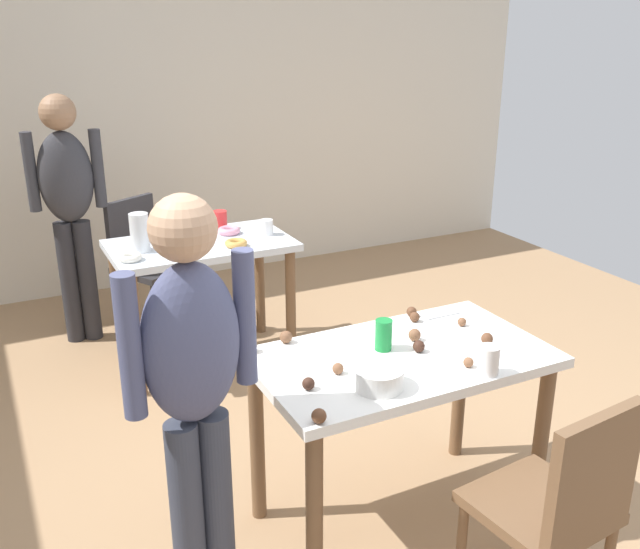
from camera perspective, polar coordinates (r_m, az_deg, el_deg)
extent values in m
plane|color=#9E7A56|center=(3.16, 4.60, -18.16)|extent=(6.40, 6.40, 0.00)
cube|color=beige|center=(5.51, -12.80, 12.72)|extent=(6.40, 0.10, 2.60)
cube|color=white|center=(2.72, 6.67, -6.79)|extent=(1.13, 0.64, 0.04)
cylinder|color=brown|center=(2.52, -0.46, -19.23)|extent=(0.06, 0.06, 0.71)
cylinder|color=brown|center=(3.01, 17.43, -12.98)|extent=(0.06, 0.06, 0.71)
cylinder|color=brown|center=(2.91, -5.13, -13.34)|extent=(0.06, 0.06, 0.71)
cylinder|color=brown|center=(3.35, 11.27, -8.90)|extent=(0.06, 0.06, 0.71)
cube|color=silver|center=(4.09, -9.66, 2.34)|extent=(1.03, 0.61, 0.04)
cylinder|color=brown|center=(3.90, -14.63, -4.83)|extent=(0.06, 0.06, 0.71)
cylinder|color=brown|center=(4.15, -2.39, -2.63)|extent=(0.06, 0.06, 0.71)
cylinder|color=brown|center=(4.34, -16.04, -2.38)|extent=(0.06, 0.06, 0.71)
cylinder|color=brown|center=(4.57, -4.90, -0.53)|extent=(0.06, 0.06, 0.71)
cube|color=brown|center=(2.55, 17.29, -17.55)|extent=(0.44, 0.44, 0.04)
cube|color=brown|center=(2.34, 21.32, -15.01)|extent=(0.38, 0.08, 0.42)
cylinder|color=brown|center=(2.88, 16.46, -18.25)|extent=(0.04, 0.04, 0.41)
cube|color=#2D2D33|center=(4.69, -13.34, 0.49)|extent=(0.55, 0.55, 0.04)
cube|color=#2D2D33|center=(4.75, -15.06, 3.51)|extent=(0.35, 0.22, 0.42)
cylinder|color=#2D2D33|center=(4.76, -10.24, -1.87)|extent=(0.04, 0.04, 0.41)
cylinder|color=#2D2D33|center=(4.54, -13.20, -3.18)|extent=(0.04, 0.04, 0.41)
cylinder|color=#2D2D33|center=(4.99, -13.07, -1.05)|extent=(0.04, 0.04, 0.41)
cylinder|color=#2D2D33|center=(4.78, -16.01, -2.24)|extent=(0.04, 0.04, 0.41)
cylinder|color=#383D4C|center=(2.52, -10.68, -19.14)|extent=(0.11, 0.11, 0.75)
cylinder|color=#383D4C|center=(2.55, -8.32, -18.36)|extent=(0.11, 0.11, 0.75)
ellipsoid|color=#4C5175|center=(2.19, -10.43, -5.53)|extent=(0.35, 0.24, 0.53)
sphere|color=tan|center=(2.06, -11.06, 3.72)|extent=(0.20, 0.20, 0.20)
cylinder|color=#4C5175|center=(2.12, -15.18, -5.73)|extent=(0.08, 0.08, 0.45)
cylinder|color=#4C5175|center=(2.25, -6.11, -3.49)|extent=(0.08, 0.08, 0.45)
cylinder|color=#28282D|center=(4.69, -18.31, -0.49)|extent=(0.11, 0.11, 0.78)
cylinder|color=#28282D|center=(4.69, -19.65, -0.62)|extent=(0.11, 0.11, 0.78)
ellipsoid|color=#333338|center=(4.51, -19.93, 7.43)|extent=(0.35, 0.25, 0.55)
sphere|color=#997051|center=(4.45, -20.52, 12.23)|extent=(0.21, 0.21, 0.21)
cylinder|color=#333338|center=(4.50, -17.57, 8.20)|extent=(0.08, 0.08, 0.47)
cylinder|color=#333338|center=(4.52, -22.41, 7.68)|extent=(0.08, 0.08, 0.47)
cylinder|color=white|center=(2.46, 4.76, -8.34)|extent=(0.18, 0.18, 0.07)
cylinder|color=#198438|center=(2.71, 5.18, -4.90)|extent=(0.07, 0.07, 0.12)
cube|color=silver|center=(3.07, 10.03, -3.29)|extent=(0.17, 0.02, 0.01)
cylinder|color=white|center=(2.59, 13.52, -6.79)|extent=(0.07, 0.07, 0.11)
sphere|color=brown|center=(2.81, 7.68, -4.87)|extent=(0.05, 0.05, 0.05)
sphere|color=brown|center=(2.25, -0.09, -11.41)|extent=(0.05, 0.05, 0.05)
sphere|color=brown|center=(3.04, 7.44, -3.01)|extent=(0.04, 0.04, 0.04)
sphere|color=brown|center=(2.71, -5.65, -5.80)|extent=(0.05, 0.05, 0.05)
sphere|color=brown|center=(2.77, -2.78, -5.08)|extent=(0.05, 0.05, 0.05)
sphere|color=brown|center=(2.98, 11.44, -3.79)|extent=(0.04, 0.04, 0.04)
sphere|color=brown|center=(2.54, 1.46, -7.63)|extent=(0.04, 0.04, 0.04)
sphere|color=brown|center=(2.84, 13.39, -5.08)|extent=(0.05, 0.05, 0.05)
sphere|color=#3D2319|center=(2.73, 8.02, -5.78)|extent=(0.05, 0.05, 0.05)
sphere|color=brown|center=(2.65, 11.94, -6.98)|extent=(0.04, 0.04, 0.04)
sphere|color=#3D2319|center=(2.44, -0.95, -8.84)|extent=(0.04, 0.04, 0.04)
sphere|color=brown|center=(2.99, 7.68, -3.43)|extent=(0.04, 0.04, 0.04)
cylinder|color=white|center=(3.96, -14.41, 3.32)|extent=(0.10, 0.10, 0.21)
cylinder|color=white|center=(4.17, -4.35, 3.84)|extent=(0.08, 0.08, 0.09)
cylinder|color=red|center=(4.32, -8.11, 4.41)|extent=(0.09, 0.09, 0.11)
torus|color=gold|center=(3.97, -6.82, 2.54)|extent=(0.13, 0.13, 0.04)
torus|color=brown|center=(4.06, -11.30, 2.68)|extent=(0.12, 0.12, 0.04)
torus|color=white|center=(3.84, -15.14, 1.36)|extent=(0.12, 0.12, 0.04)
torus|color=pink|center=(4.22, -7.39, 3.56)|extent=(0.13, 0.13, 0.04)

